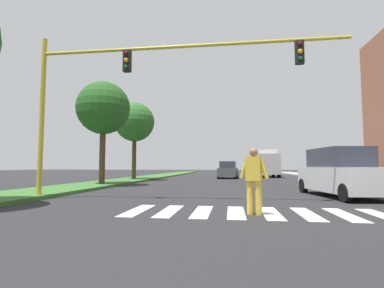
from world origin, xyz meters
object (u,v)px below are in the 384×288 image
at_px(tree_far, 135,122).
at_px(pedestrian_performer, 254,178).
at_px(traffic_light_gantry, 130,78).
at_px(suv_crossing, 341,173).
at_px(tree_mid, 103,109).
at_px(sedan_midblock, 228,170).
at_px(truck_box_delivery, 266,163).

bearing_deg(tree_far, pedestrian_performer, -61.72).
distance_m(tree_far, traffic_light_gantry, 14.71).
height_order(traffic_light_gantry, suv_crossing, traffic_light_gantry).
bearing_deg(tree_mid, tree_far, 92.45).
xyz_separation_m(traffic_light_gantry, pedestrian_performer, (4.23, -2.47, -3.51)).
xyz_separation_m(tree_far, traffic_light_gantry, (4.61, -13.96, -0.58)).
distance_m(traffic_light_gantry, suv_crossing, 9.16).
xyz_separation_m(tree_far, sedan_midblock, (7.96, 5.73, -4.23)).
relative_size(tree_far, truck_box_delivery, 1.07).
distance_m(suv_crossing, truck_box_delivery, 21.63).
bearing_deg(traffic_light_gantry, sedan_midblock, 80.33).
relative_size(tree_far, sedan_midblock, 1.48).
relative_size(tree_far, suv_crossing, 1.37).
height_order(suv_crossing, truck_box_delivery, truck_box_delivery).
height_order(tree_mid, sedan_midblock, tree_mid).
distance_m(tree_mid, truck_box_delivery, 21.01).
bearing_deg(traffic_light_gantry, tree_mid, 121.23).
distance_m(tree_far, sedan_midblock, 10.68).
bearing_deg(tree_far, tree_mid, -87.55).
bearing_deg(truck_box_delivery, sedan_midblock, -134.15).
height_order(pedestrian_performer, truck_box_delivery, truck_box_delivery).
distance_m(suv_crossing, sedan_midblock, 17.85).
bearing_deg(traffic_light_gantry, pedestrian_performer, -30.33).
bearing_deg(tree_mid, traffic_light_gantry, -58.77).
bearing_deg(sedan_midblock, tree_far, -144.28).
xyz_separation_m(tree_mid, traffic_light_gantry, (4.32, -7.12, -0.42)).
bearing_deg(pedestrian_performer, tree_mid, 131.69).
distance_m(tree_far, suv_crossing, 17.60).
distance_m(pedestrian_performer, sedan_midblock, 22.18).
height_order(tree_far, truck_box_delivery, tree_far).
xyz_separation_m(tree_far, truck_box_delivery, (12.25, 10.14, -3.39)).
relative_size(suv_crossing, sedan_midblock, 1.08).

